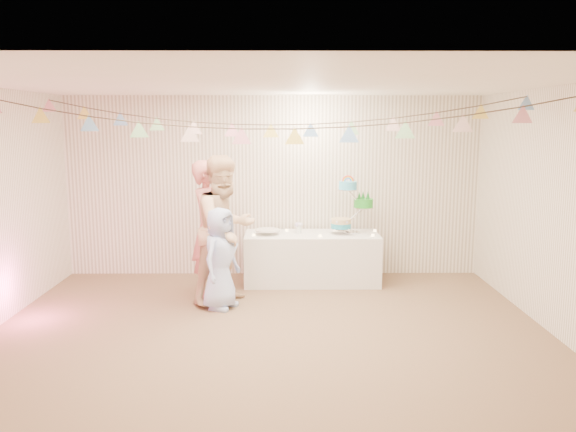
{
  "coord_description": "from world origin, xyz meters",
  "views": [
    {
      "loc": [
        0.15,
        -5.61,
        2.22
      ],
      "look_at": [
        0.2,
        0.8,
        1.15
      ],
      "focal_mm": 35.0,
      "sensor_mm": 36.0,
      "label": 1
    }
  ],
  "objects_px": {
    "cake_stand": "(352,202)",
    "person_child": "(220,258)",
    "person_adult_a": "(209,228)",
    "person_adult_b": "(225,230)",
    "table": "(312,258)"
  },
  "relations": [
    {
      "from": "cake_stand",
      "to": "person_child",
      "type": "distance_m",
      "value": 2.11
    },
    {
      "from": "person_adult_a",
      "to": "person_adult_b",
      "type": "relative_size",
      "value": 0.96
    },
    {
      "from": "cake_stand",
      "to": "person_adult_a",
      "type": "relative_size",
      "value": 0.43
    },
    {
      "from": "cake_stand",
      "to": "table",
      "type": "bearing_deg",
      "value": -174.81
    },
    {
      "from": "table",
      "to": "person_adult_a",
      "type": "xyz_separation_m",
      "value": [
        -1.35,
        -0.54,
        0.53
      ]
    },
    {
      "from": "cake_stand",
      "to": "person_adult_b",
      "type": "xyz_separation_m",
      "value": [
        -1.66,
        -0.9,
        -0.21
      ]
    },
    {
      "from": "person_adult_b",
      "to": "person_child",
      "type": "distance_m",
      "value": 0.39
    },
    {
      "from": "table",
      "to": "person_adult_a",
      "type": "distance_m",
      "value": 1.55
    },
    {
      "from": "table",
      "to": "person_adult_a",
      "type": "height_order",
      "value": "person_adult_a"
    },
    {
      "from": "table",
      "to": "person_adult_b",
      "type": "distance_m",
      "value": 1.51
    },
    {
      "from": "cake_stand",
      "to": "person_adult_b",
      "type": "bearing_deg",
      "value": -151.56
    },
    {
      "from": "table",
      "to": "cake_stand",
      "type": "relative_size",
      "value": 2.47
    },
    {
      "from": "person_adult_a",
      "to": "person_adult_b",
      "type": "xyz_separation_m",
      "value": [
        0.24,
        -0.31,
        0.04
      ]
    },
    {
      "from": "person_adult_b",
      "to": "person_child",
      "type": "height_order",
      "value": "person_adult_b"
    },
    {
      "from": "person_adult_b",
      "to": "person_child",
      "type": "bearing_deg",
      "value": -144.05
    }
  ]
}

